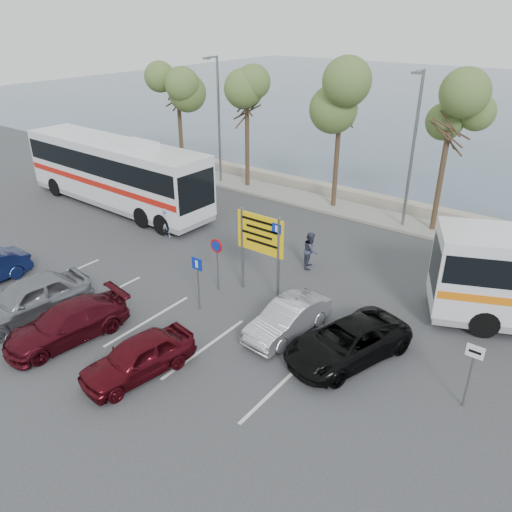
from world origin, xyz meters
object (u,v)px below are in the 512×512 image
Objects in this scene: pedestrian_near at (166,222)px; suv_black at (347,342)px; coach_bus_left at (116,175)px; car_maroon at (67,323)px; pedestrian_far at (311,250)px; street_lamp_right at (413,144)px; direction_sign at (260,240)px; street_lamp_left at (218,115)px; car_silver_b at (288,318)px; car_silver_a at (29,299)px; car_red at (138,357)px.

suv_black is at bearing 154.60° from pedestrian_near.
coach_bus_left is 2.93× the size of suv_black.
car_maroon reaches higher than suv_black.
pedestrian_far is at bearing 0.00° from coach_bus_left.
street_lamp_right is 10.73m from direction_sign.
street_lamp_left is 10.02m from pedestrian_near.
direction_sign is at bearing 151.17° from car_silver_b.
pedestrian_far is at bearing 150.44° from suv_black.
street_lamp_right is 12.98m from suv_black.
car_silver_a reaches higher than car_silver_b.
pedestrian_far is at bearing 77.13° from car_maroon.
direction_sign reaches higher than suv_black.
street_lamp_right is 2.10× the size of car_red.
car_silver_b is (6.10, 5.00, -0.03)m from car_maroon.
coach_bus_left is at bearing 152.79° from car_red.
coach_bus_left is (-15.00, -7.02, -2.67)m from street_lamp_right.
street_lamp_left is 0.60× the size of coach_bus_left.
street_lamp_left is at bearing 113.22° from car_silver_a.
street_lamp_left is 20.41m from car_red.
street_lamp_left is 2.14× the size of car_silver_b.
pedestrian_near is (-12.25, 3.50, 0.16)m from suv_black.
pedestrian_far reaches higher than pedestrian_near.
coach_bus_left reaches higher than car_red.
car_silver_b is at bearing -87.62° from street_lamp_right.
car_maroon is at bearing -66.50° from street_lamp_left.
direction_sign is at bearing -100.94° from street_lamp_right.
car_red is 0.83× the size of suv_black.
street_lamp_left is at bearing 180.00° from street_lamp_right.
street_lamp_right is at bearing -34.88° from pedestrian_far.
street_lamp_left is at bearing 132.93° from car_red.
direction_sign is 2.10× the size of pedestrian_far.
coach_bus_left is at bearing 67.72° from pedestrian_far.
car_silver_a is at bearing -136.70° from suv_black.
street_lamp_right is 2.14× the size of car_silver_b.
car_silver_b is (15.50, -5.00, -1.31)m from coach_bus_left.
direction_sign is at bearing 156.77° from pedestrian_near.
street_lamp_left is at bearing -76.25° from pedestrian_near.
direction_sign is 0.78× the size of car_silver_a.
suv_black is (10.90, 5.00, -0.15)m from car_silver_a.
car_silver_a reaches higher than car_maroon.
suv_black is at bearing 53.65° from car_red.
pedestrian_far is (0.43, 3.30, -1.57)m from direction_sign.
direction_sign is 2.27× the size of pedestrian_near.
pedestrian_near is (-9.35, -8.52, -3.81)m from street_lamp_right.
street_lamp_left reaches higher than coach_bus_left.
street_lamp_left is 13.93m from pedestrian_far.
street_lamp_left is at bearing 74.10° from coach_bus_left.
car_silver_a is 1.01× the size of suv_black.
coach_bus_left is 13.47m from pedestrian_far.
car_red is at bearing -56.99° from street_lamp_left.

